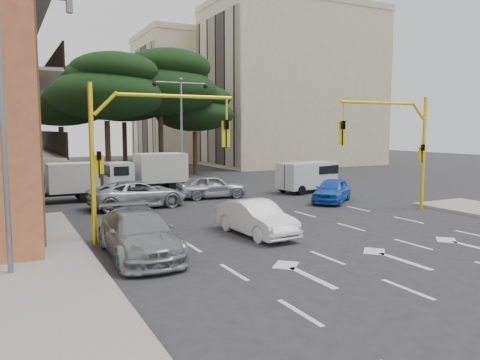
% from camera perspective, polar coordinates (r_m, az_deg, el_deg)
% --- Properties ---
extents(ground, '(120.00, 120.00, 0.00)m').
position_cam_1_polar(ground, '(20.07, 8.96, -6.23)').
color(ground, '#28282B').
rests_on(ground, ground).
extents(sidewalk_left, '(5.00, 26.00, 0.15)m').
position_cam_1_polar(sidewalk_left, '(12.54, -25.84, -14.14)').
color(sidewalk_left, gray).
rests_on(sidewalk_left, ground).
extents(median_strip, '(1.40, 6.00, 0.15)m').
position_cam_1_polar(median_strip, '(34.11, -7.06, -0.93)').
color(median_strip, gray).
rests_on(median_strip, ground).
extents(apartment_beige_near, '(20.20, 12.15, 18.70)m').
position_cam_1_polar(apartment_beige_near, '(57.49, 6.38, 11.24)').
color(apartment_beige_near, '#C2B192').
rests_on(apartment_beige_near, ground).
extents(apartment_beige_far, '(16.20, 12.15, 16.70)m').
position_cam_1_polar(apartment_beige_far, '(64.77, -4.88, 9.81)').
color(apartment_beige_far, '#C2B192').
rests_on(apartment_beige_far, ground).
extents(pine_left_near, '(9.15, 9.15, 10.23)m').
position_cam_1_polar(pine_left_near, '(38.67, -15.92, 10.90)').
color(pine_left_near, '#382616').
rests_on(pine_left_near, ground).
extents(pine_center, '(9.98, 9.98, 11.16)m').
position_cam_1_polar(pine_center, '(41.91, -9.64, 11.62)').
color(pine_center, '#382616').
rests_on(pine_center, ground).
extents(pine_left_far, '(8.32, 8.32, 9.30)m').
position_cam_1_polar(pine_left_far, '(42.10, -21.04, 9.38)').
color(pine_left_far, '#382616').
rests_on(pine_left_far, ground).
extents(pine_right, '(7.49, 7.49, 8.37)m').
position_cam_1_polar(pine_right, '(45.00, -5.46, 8.65)').
color(pine_right, '#382616').
rests_on(pine_right, ground).
extents(pine_back, '(9.15, 9.15, 10.23)m').
position_cam_1_polar(pine_back, '(46.13, -13.94, 10.16)').
color(pine_back, '#382616').
rests_on(pine_back, ground).
extents(signal_mast_right, '(5.79, 0.37, 6.00)m').
position_cam_1_polar(signal_mast_right, '(25.60, 18.89, 4.96)').
color(signal_mast_right, yellow).
rests_on(signal_mast_right, ground).
extents(signal_mast_left, '(5.79, 0.37, 6.00)m').
position_cam_1_polar(signal_mast_left, '(18.43, -12.12, 4.78)').
color(signal_mast_left, yellow).
rests_on(signal_mast_left, ground).
extents(street_lamp_left, '(2.08, 0.20, 8.00)m').
position_cam_1_polar(street_lamp_left, '(14.81, -26.18, 7.20)').
color(street_lamp_left, slate).
rests_on(street_lamp_left, sidewalk_left).
extents(street_lamp_center, '(4.16, 0.36, 7.77)m').
position_cam_1_polar(street_lamp_center, '(33.87, -7.18, 8.09)').
color(street_lamp_center, slate).
rests_on(street_lamp_center, median_strip).
extents(car_white_hatch, '(1.77, 4.37, 1.41)m').
position_cam_1_polar(car_white_hatch, '(19.06, 1.95, -4.66)').
color(car_white_hatch, white).
rests_on(car_white_hatch, ground).
extents(car_blue_compact, '(4.27, 3.91, 1.41)m').
position_cam_1_polar(car_blue_compact, '(28.13, 11.16, -1.23)').
color(car_blue_compact, blue).
rests_on(car_blue_compact, ground).
extents(car_silver_wagon, '(2.35, 5.39, 1.54)m').
position_cam_1_polar(car_silver_wagon, '(16.31, -12.23, -6.43)').
color(car_silver_wagon, gray).
rests_on(car_silver_wagon, ground).
extents(car_silver_cross_a, '(5.49, 2.81, 1.49)m').
position_cam_1_polar(car_silver_cross_a, '(26.30, -12.32, -1.69)').
color(car_silver_cross_a, '#A8AAB0').
rests_on(car_silver_cross_a, ground).
extents(car_silver_cross_b, '(4.51, 2.13, 1.49)m').
position_cam_1_polar(car_silver_cross_b, '(29.23, -3.55, -0.77)').
color(car_silver_cross_b, '#A2A4AA').
rests_on(car_silver_cross_b, ground).
extents(van_white, '(4.43, 2.58, 2.09)m').
position_cam_1_polar(van_white, '(32.25, 8.17, 0.37)').
color(van_white, silver).
rests_on(van_white, ground).
extents(box_truck_a, '(4.72, 2.04, 2.31)m').
position_cam_1_polar(box_truck_a, '(29.37, -21.36, -0.35)').
color(box_truck_a, white).
rests_on(box_truck_a, ground).
extents(box_truck_b, '(5.40, 2.28, 2.65)m').
position_cam_1_polar(box_truck_b, '(32.41, -11.30, 0.84)').
color(box_truck_b, silver).
rests_on(box_truck_b, ground).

